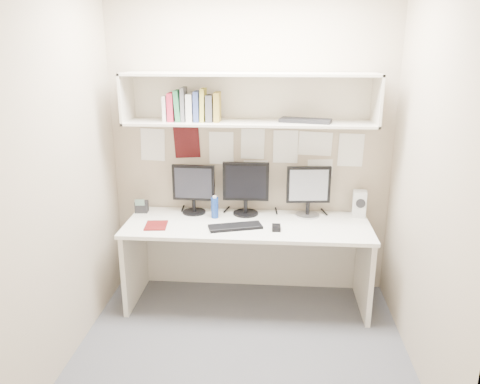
# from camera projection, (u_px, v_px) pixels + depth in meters

# --- Properties ---
(floor) EXTENTS (2.40, 2.00, 0.01)m
(floor) POSITION_uv_depth(u_px,v_px,m) (242.00, 347.00, 3.43)
(floor) COLOR #4A4A50
(floor) RESTS_ON ground
(wall_back) EXTENTS (2.40, 0.02, 2.60)m
(wall_back) POSITION_uv_depth(u_px,v_px,m) (250.00, 146.00, 4.00)
(wall_back) COLOR tan
(wall_back) RESTS_ON ground
(wall_front) EXTENTS (2.40, 0.02, 2.60)m
(wall_front) POSITION_uv_depth(u_px,v_px,m) (225.00, 235.00, 2.10)
(wall_front) COLOR tan
(wall_front) RESTS_ON ground
(wall_left) EXTENTS (0.02, 2.00, 2.60)m
(wall_left) POSITION_uv_depth(u_px,v_px,m) (64.00, 173.00, 3.14)
(wall_left) COLOR tan
(wall_left) RESTS_ON ground
(wall_right) EXTENTS (0.02, 2.00, 2.60)m
(wall_right) POSITION_uv_depth(u_px,v_px,m) (430.00, 181.00, 2.96)
(wall_right) COLOR tan
(wall_right) RESTS_ON ground
(desk) EXTENTS (2.00, 0.70, 0.73)m
(desk) POSITION_uv_depth(u_px,v_px,m) (247.00, 263.00, 3.95)
(desk) COLOR white
(desk) RESTS_ON floor
(overhead_hutch) EXTENTS (2.00, 0.38, 0.40)m
(overhead_hutch) POSITION_uv_depth(u_px,v_px,m) (250.00, 98.00, 3.75)
(overhead_hutch) COLOR beige
(overhead_hutch) RESTS_ON wall_back
(pinned_papers) EXTENTS (1.92, 0.01, 0.48)m
(pinned_papers) POSITION_uv_depth(u_px,v_px,m) (250.00, 152.00, 4.01)
(pinned_papers) COLOR white
(pinned_papers) RESTS_ON wall_back
(monitor_left) EXTENTS (0.37, 0.20, 0.42)m
(monitor_left) POSITION_uv_depth(u_px,v_px,m) (194.00, 187.00, 4.01)
(monitor_left) COLOR black
(monitor_left) RESTS_ON desk
(monitor_center) EXTENTS (0.39, 0.22, 0.46)m
(monitor_center) POSITION_uv_depth(u_px,v_px,m) (246.00, 186.00, 3.97)
(monitor_center) COLOR black
(monitor_center) RESTS_ON desk
(monitor_right) EXTENTS (0.37, 0.20, 0.43)m
(monitor_right) POSITION_uv_depth(u_px,v_px,m) (308.00, 189.00, 3.94)
(monitor_right) COLOR #A5A5AA
(monitor_right) RESTS_ON desk
(keyboard) EXTENTS (0.45, 0.27, 0.02)m
(keyboard) POSITION_uv_depth(u_px,v_px,m) (235.00, 227.00, 3.73)
(keyboard) COLOR black
(keyboard) RESTS_ON desk
(mouse) EXTENTS (0.07, 0.11, 0.03)m
(mouse) POSITION_uv_depth(u_px,v_px,m) (276.00, 228.00, 3.69)
(mouse) COLOR black
(mouse) RESTS_ON desk
(speaker) EXTENTS (0.12, 0.13, 0.22)m
(speaker) POSITION_uv_depth(u_px,v_px,m) (359.00, 204.00, 3.96)
(speaker) COLOR beige
(speaker) RESTS_ON desk
(blue_bottle) EXTENTS (0.06, 0.06, 0.19)m
(blue_bottle) POSITION_uv_depth(u_px,v_px,m) (215.00, 207.00, 3.93)
(blue_bottle) COLOR navy
(blue_bottle) RESTS_ON desk
(maroon_notebook) EXTENTS (0.19, 0.23, 0.01)m
(maroon_notebook) POSITION_uv_depth(u_px,v_px,m) (156.00, 225.00, 3.77)
(maroon_notebook) COLOR #590F0F
(maroon_notebook) RESTS_ON desk
(desk_phone) EXTENTS (0.11, 0.10, 0.13)m
(desk_phone) POSITION_uv_depth(u_px,v_px,m) (142.00, 206.00, 4.08)
(desk_phone) COLOR black
(desk_phone) RESTS_ON desk
(book_stack) EXTENTS (0.45, 0.16, 0.27)m
(book_stack) POSITION_uv_depth(u_px,v_px,m) (192.00, 107.00, 3.73)
(book_stack) COLOR silver
(book_stack) RESTS_ON overhead_hutch
(hutch_tray) EXTENTS (0.43, 0.25, 0.03)m
(hutch_tray) POSITION_uv_depth(u_px,v_px,m) (305.00, 120.00, 3.70)
(hutch_tray) COLOR black
(hutch_tray) RESTS_ON overhead_hutch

